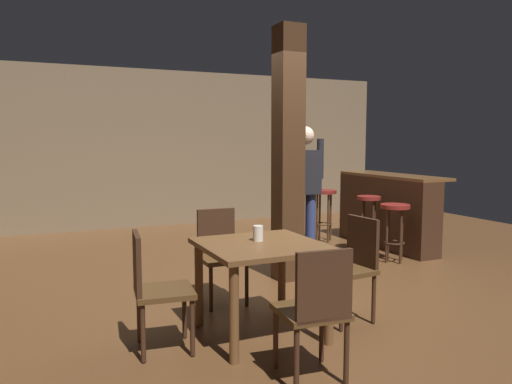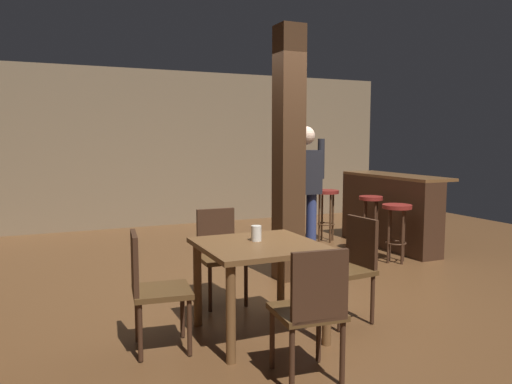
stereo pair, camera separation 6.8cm
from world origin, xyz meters
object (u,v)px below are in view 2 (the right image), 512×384
at_px(chair_east, 351,263).
at_px(chair_south, 312,307).
at_px(bar_counter, 389,210).
at_px(bar_stool_mid, 371,211).
at_px(bar_stool_near, 397,218).
at_px(standing_person, 305,189).
at_px(dining_table, 259,259).
at_px(bar_stool_far, 326,203).
at_px(chair_north, 220,251).
at_px(chair_west, 151,285).
at_px(napkin_cup, 256,233).

bearing_deg(chair_east, chair_south, -136.23).
distance_m(bar_counter, bar_stool_mid, 0.51).
xyz_separation_m(chair_east, bar_stool_near, (1.71, 1.48, 0.06)).
distance_m(chair_east, standing_person, 1.56).
relative_size(chair_east, bar_stool_near, 1.19).
height_order(dining_table, chair_south, chair_south).
distance_m(dining_table, bar_stool_far, 3.85).
bearing_deg(standing_person, chair_north, -157.21).
bearing_deg(chair_west, bar_stool_near, 22.51).
height_order(standing_person, bar_stool_near, standing_person).
xyz_separation_m(chair_south, bar_counter, (3.10, 3.10, 0.03)).
bearing_deg(standing_person, chair_east, -103.69).
distance_m(chair_south, napkin_cup, 1.00).
bearing_deg(napkin_cup, standing_person, 47.86).
bearing_deg(bar_stool_far, chair_east, -118.20).
distance_m(dining_table, napkin_cup, 0.21).
xyz_separation_m(napkin_cup, bar_stool_far, (2.44, 2.86, -0.21)).
xyz_separation_m(dining_table, napkin_cup, (0.02, 0.09, 0.19)).
distance_m(napkin_cup, standing_person, 1.79).
relative_size(dining_table, chair_west, 1.04).
bearing_deg(chair_west, bar_stool_far, 41.34).
bearing_deg(bar_stool_near, chair_west, -157.49).
bearing_deg(bar_stool_near, standing_person, -177.98).
bearing_deg(chair_south, chair_east, 43.77).
xyz_separation_m(chair_west, standing_person, (2.07, 1.37, 0.50)).
bearing_deg(chair_south, standing_person, 61.61).
relative_size(chair_west, bar_counter, 0.48).
bearing_deg(bar_stool_near, bar_stool_mid, 86.78).
height_order(chair_west, bar_stool_far, chair_west).
bearing_deg(napkin_cup, chair_east, -7.36).
bearing_deg(napkin_cup, bar_stool_mid, 37.04).
xyz_separation_m(chair_west, chair_south, (0.84, -0.90, 0.00)).
bearing_deg(bar_counter, dining_table, -143.97).
bearing_deg(bar_counter, chair_east, -134.45).
bearing_deg(bar_stool_mid, dining_table, -141.87).
distance_m(chair_north, bar_stool_near, 2.65).
bearing_deg(bar_stool_far, chair_west, -138.66).
height_order(chair_north, bar_counter, bar_counter).
xyz_separation_m(chair_north, napkin_cup, (0.03, -0.81, 0.31)).
relative_size(chair_west, bar_stool_near, 1.19).
distance_m(chair_south, bar_stool_mid, 3.92).
relative_size(chair_west, chair_south, 1.00).
distance_m(chair_west, bar_stool_mid, 4.01).
bearing_deg(bar_counter, chair_north, -156.56).
height_order(chair_south, bar_stool_mid, chair_south).
height_order(napkin_cup, bar_stool_near, napkin_cup).
distance_m(bar_stool_near, bar_stool_mid, 0.59).
bearing_deg(bar_stool_far, bar_counter, -49.14).
bearing_deg(bar_stool_mid, napkin_cup, -142.96).
relative_size(chair_north, chair_south, 1.00).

